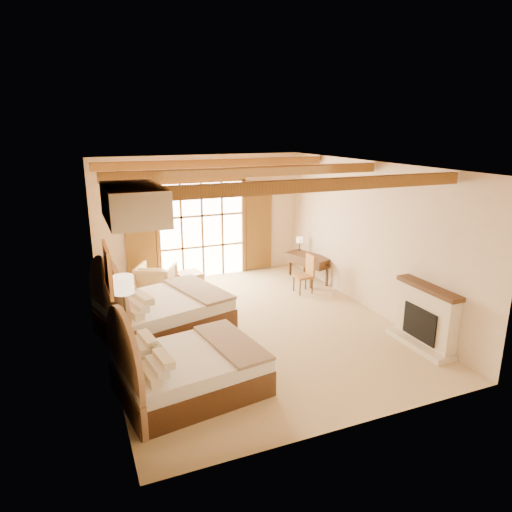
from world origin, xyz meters
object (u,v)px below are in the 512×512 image
bed_near (181,369)px  bed_far (156,311)px  nightstand (130,346)px  armchair (156,280)px  desk (308,267)px

bed_near → bed_far: 2.27m
nightstand → bed_far: bearing=59.2°
armchair → nightstand: bearing=99.3°
nightstand → armchair: armchair is taller
bed_far → armchair: bearing=63.8°
bed_near → nightstand: bearing=106.3°
bed_far → desk: 4.56m
bed_near → armchair: 4.32m
bed_near → desk: size_ratio=1.68×
bed_near → nightstand: bed_near is taller
nightstand → armchair: 3.20m
bed_far → armchair: (0.38, 2.02, -0.07)m
bed_near → armchair: size_ratio=2.67×
bed_far → nightstand: bed_far is taller
bed_near → bed_far: bearing=80.1°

